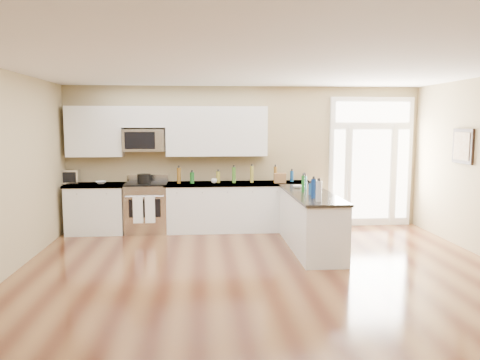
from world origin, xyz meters
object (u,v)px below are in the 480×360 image
Objects in this scene: toaster_oven at (71,177)px; peninsula_cabinet at (310,223)px; stockpot at (144,178)px; kitchen_range at (147,207)px.

peninsula_cabinet is at bearing -21.73° from toaster_oven.
kitchen_range is at bearing 73.14° from stockpot.
kitchen_range is at bearing 153.03° from peninsula_cabinet.
toaster_oven reaches higher than peninsula_cabinet.
stockpot is at bearing -10.60° from toaster_oven.
kitchen_range is at bearing -6.86° from toaster_oven.
peninsula_cabinet is at bearing -26.97° from kitchen_range.
toaster_oven is at bearing 174.52° from kitchen_range.
kitchen_range is 3.57× the size of toaster_oven.
stockpot is at bearing 154.71° from peninsula_cabinet.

